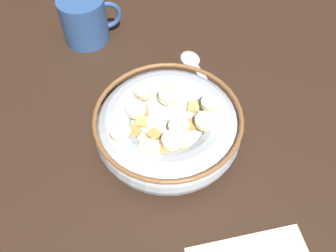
% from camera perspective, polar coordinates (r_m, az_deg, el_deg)
% --- Properties ---
extents(ground_plane, '(1.37, 1.37, 0.02)m').
position_cam_1_polar(ground_plane, '(0.51, 0.00, -2.68)').
color(ground_plane, '#332116').
extents(cereal_bowl, '(0.19, 0.19, 0.06)m').
position_cam_1_polar(cereal_bowl, '(0.48, -0.00, -0.04)').
color(cereal_bowl, '#B2BCC6').
rests_on(cereal_bowl, ground_plane).
extents(spoon, '(0.03, 0.14, 0.01)m').
position_cam_1_polar(spoon, '(0.60, 4.28, 9.75)').
color(spoon, silver).
rests_on(spoon, ground_plane).
extents(coffee_mug, '(0.10, 0.08, 0.08)m').
position_cam_1_polar(coffee_mug, '(0.64, -13.00, 16.13)').
color(coffee_mug, '#335999').
rests_on(coffee_mug, ground_plane).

